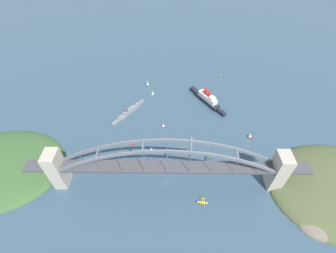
{
  "coord_description": "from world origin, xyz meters",
  "views": [
    {
      "loc": [
        2.37,
        -137.05,
        226.85
      ],
      "look_at": [
        0.0,
        80.34,
        8.0
      ],
      "focal_mm": 24.83,
      "sensor_mm": 36.0,
      "label": 1
    }
  ],
  "objects_px": {
    "small_boat_7": "(210,156)",
    "small_boat_1": "(147,83)",
    "seaplane_taxiing_near_bridge": "(203,202)",
    "small_boat_2": "(151,149)",
    "small_boat_0": "(221,76)",
    "channel_marker_buoy": "(162,148)",
    "small_boat_5": "(250,135)",
    "small_boat_8": "(192,139)",
    "harbor_arch_bridge": "(167,168)",
    "small_boat_4": "(163,125)",
    "ocean_liner": "(207,99)",
    "small_boat_3": "(152,93)",
    "naval_cruiser": "(128,112)",
    "small_boat_6": "(131,144)"
  },
  "relations": [
    {
      "from": "small_boat_8",
      "to": "small_boat_1",
      "type": "bearing_deg",
      "value": 118.79
    },
    {
      "from": "small_boat_0",
      "to": "small_boat_7",
      "type": "height_order",
      "value": "small_boat_0"
    },
    {
      "from": "seaplane_taxiing_near_bridge",
      "to": "small_boat_2",
      "type": "distance_m",
      "value": 89.91
    },
    {
      "from": "small_boat_4",
      "to": "small_boat_6",
      "type": "relative_size",
      "value": 0.75
    },
    {
      "from": "naval_cruiser",
      "to": "small_boat_7",
      "type": "relative_size",
      "value": 6.44
    },
    {
      "from": "ocean_liner",
      "to": "small_boat_5",
      "type": "height_order",
      "value": "ocean_liner"
    },
    {
      "from": "small_boat_0",
      "to": "small_boat_2",
      "type": "relative_size",
      "value": 1.13
    },
    {
      "from": "harbor_arch_bridge",
      "to": "small_boat_4",
      "type": "bearing_deg",
      "value": 94.29
    },
    {
      "from": "ocean_liner",
      "to": "harbor_arch_bridge",
      "type": "bearing_deg",
      "value": -112.59
    },
    {
      "from": "small_boat_0",
      "to": "channel_marker_buoy",
      "type": "distance_m",
      "value": 192.22
    },
    {
      "from": "small_boat_3",
      "to": "small_boat_5",
      "type": "distance_m",
      "value": 161.31
    },
    {
      "from": "harbor_arch_bridge",
      "to": "small_boat_8",
      "type": "distance_m",
      "value": 76.96
    },
    {
      "from": "small_boat_2",
      "to": "small_boat_8",
      "type": "height_order",
      "value": "small_boat_2"
    },
    {
      "from": "ocean_liner",
      "to": "small_boat_8",
      "type": "distance_m",
      "value": 81.64
    },
    {
      "from": "naval_cruiser",
      "to": "small_boat_4",
      "type": "xyz_separation_m",
      "value": [
        51.29,
        -26.69,
        0.27
      ]
    },
    {
      "from": "small_boat_4",
      "to": "channel_marker_buoy",
      "type": "height_order",
      "value": "small_boat_4"
    },
    {
      "from": "naval_cruiser",
      "to": "small_boat_6",
      "type": "relative_size",
      "value": 6.03
    },
    {
      "from": "small_boat_1",
      "to": "small_boat_7",
      "type": "xyz_separation_m",
      "value": [
        87.05,
        -148.2,
        -3.68
      ]
    },
    {
      "from": "naval_cruiser",
      "to": "small_boat_1",
      "type": "xyz_separation_m",
      "value": [
        22.63,
        70.5,
        1.49
      ]
    },
    {
      "from": "harbor_arch_bridge",
      "to": "small_boat_4",
      "type": "relative_size",
      "value": 41.33
    },
    {
      "from": "small_boat_6",
      "to": "small_boat_7",
      "type": "height_order",
      "value": "small_boat_6"
    },
    {
      "from": "small_boat_5",
      "to": "channel_marker_buoy",
      "type": "height_order",
      "value": "small_boat_5"
    },
    {
      "from": "harbor_arch_bridge",
      "to": "small_boat_3",
      "type": "bearing_deg",
      "value": 99.07
    },
    {
      "from": "small_boat_3",
      "to": "small_boat_7",
      "type": "height_order",
      "value": "small_boat_3"
    },
    {
      "from": "small_boat_8",
      "to": "channel_marker_buoy",
      "type": "xyz_separation_m",
      "value": [
        -37.57,
        -15.94,
        0.29
      ]
    },
    {
      "from": "small_boat_0",
      "to": "small_boat_4",
      "type": "distance_m",
      "value": 159.74
    },
    {
      "from": "seaplane_taxiing_near_bridge",
      "to": "small_boat_5",
      "type": "height_order",
      "value": "small_boat_5"
    },
    {
      "from": "seaplane_taxiing_near_bridge",
      "to": "ocean_liner",
      "type": "bearing_deg",
      "value": 82.39
    },
    {
      "from": "naval_cruiser",
      "to": "seaplane_taxiing_near_bridge",
      "type": "xyz_separation_m",
      "value": [
        94.7,
        -138.37,
        -0.94
      ]
    },
    {
      "from": "small_boat_2",
      "to": "small_boat_3",
      "type": "xyz_separation_m",
      "value": [
        -5.03,
        114.48,
        -0.1
      ]
    },
    {
      "from": "harbor_arch_bridge",
      "to": "small_boat_8",
      "type": "relative_size",
      "value": 34.95
    },
    {
      "from": "small_boat_5",
      "to": "small_boat_8",
      "type": "distance_m",
      "value": 76.75
    },
    {
      "from": "small_boat_7",
      "to": "small_boat_1",
      "type": "bearing_deg",
      "value": 120.43
    },
    {
      "from": "harbor_arch_bridge",
      "to": "seaplane_taxiing_near_bridge",
      "type": "height_order",
      "value": "harbor_arch_bridge"
    },
    {
      "from": "small_boat_4",
      "to": "ocean_liner",
      "type": "bearing_deg",
      "value": 39.15
    },
    {
      "from": "naval_cruiser",
      "to": "harbor_arch_bridge",
      "type": "bearing_deg",
      "value": -63.24
    },
    {
      "from": "small_boat_2",
      "to": "small_boat_5",
      "type": "height_order",
      "value": "small_boat_5"
    },
    {
      "from": "small_boat_1",
      "to": "small_boat_6",
      "type": "relative_size",
      "value": 1.0
    },
    {
      "from": "harbor_arch_bridge",
      "to": "small_boat_7",
      "type": "bearing_deg",
      "value": 35.64
    },
    {
      "from": "naval_cruiser",
      "to": "small_boat_3",
      "type": "distance_m",
      "value": 55.71
    },
    {
      "from": "channel_marker_buoy",
      "to": "small_boat_4",
      "type": "bearing_deg",
      "value": 89.94
    },
    {
      "from": "small_boat_1",
      "to": "channel_marker_buoy",
      "type": "relative_size",
      "value": 3.43
    },
    {
      "from": "small_boat_5",
      "to": "small_boat_8",
      "type": "relative_size",
      "value": 1.09
    },
    {
      "from": "small_boat_2",
      "to": "channel_marker_buoy",
      "type": "xyz_separation_m",
      "value": [
        13.88,
        3.24,
        -2.28
      ]
    },
    {
      "from": "small_boat_4",
      "to": "small_boat_8",
      "type": "bearing_deg",
      "value": -31.79
    },
    {
      "from": "small_boat_7",
      "to": "channel_marker_buoy",
      "type": "height_order",
      "value": "channel_marker_buoy"
    },
    {
      "from": "small_boat_4",
      "to": "small_boat_5",
      "type": "height_order",
      "value": "small_boat_5"
    },
    {
      "from": "small_boat_7",
      "to": "harbor_arch_bridge",
      "type": "bearing_deg",
      "value": -144.36
    },
    {
      "from": "small_boat_6",
      "to": "small_boat_5",
      "type": "bearing_deg",
      "value": 4.82
    },
    {
      "from": "small_boat_0",
      "to": "small_boat_5",
      "type": "relative_size",
      "value": 0.91
    }
  ]
}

